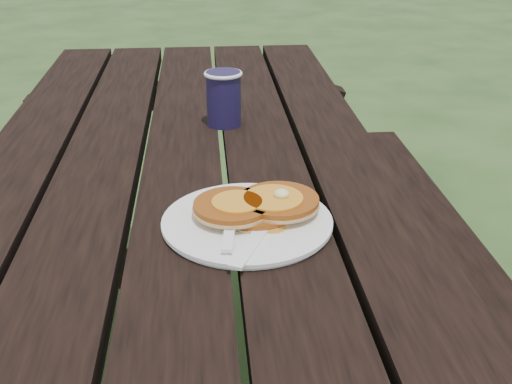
{
  "coord_description": "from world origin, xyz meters",
  "views": [
    {
      "loc": [
        0.04,
        -1.09,
        1.21
      ],
      "look_at": [
        0.11,
        -0.25,
        0.8
      ],
      "focal_mm": 45.0,
      "sensor_mm": 36.0,
      "label": 1
    }
  ],
  "objects": [
    {
      "name": "picnic_table",
      "position": [
        0.0,
        0.0,
        0.37
      ],
      "size": [
        1.36,
        1.8,
        0.75
      ],
      "color": "black",
      "rests_on": "ground"
    },
    {
      "name": "plate",
      "position": [
        0.1,
        -0.26,
        0.76
      ],
      "size": [
        0.25,
        0.25,
        0.01
      ],
      "primitive_type": "cylinder",
      "rotation": [
        0.0,
        0.0,
        -0.04
      ],
      "color": "white",
      "rests_on": "picnic_table"
    },
    {
      "name": "pancake_stack",
      "position": [
        0.12,
        -0.24,
        0.77
      ],
      "size": [
        0.19,
        0.13,
        0.04
      ],
      "rotation": [
        0.0,
        0.0,
        0.43
      ],
      "color": "#954610",
      "rests_on": "plate"
    },
    {
      "name": "knife",
      "position": [
        0.11,
        -0.31,
        0.76
      ],
      "size": [
        0.09,
        0.17,
        0.0
      ],
      "primitive_type": "cube",
      "rotation": [
        0.0,
        0.0,
        -0.42
      ],
      "color": "white",
      "rests_on": "plate"
    },
    {
      "name": "fork",
      "position": [
        0.07,
        -0.3,
        0.77
      ],
      "size": [
        0.05,
        0.16,
        0.01
      ],
      "primitive_type": null,
      "rotation": [
        0.0,
        0.0,
        -0.12
      ],
      "color": "white",
      "rests_on": "plate"
    },
    {
      "name": "coffee_cup",
      "position": [
        0.08,
        0.19,
        0.81
      ],
      "size": [
        0.08,
        0.08,
        0.11
      ],
      "rotation": [
        0.0,
        0.0,
        -0.27
      ],
      "color": "#181336",
      "rests_on": "picnic_table"
    }
  ]
}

